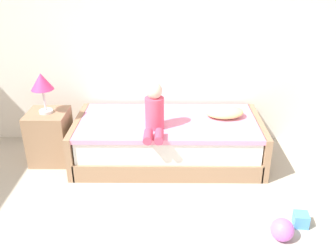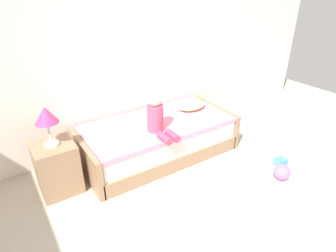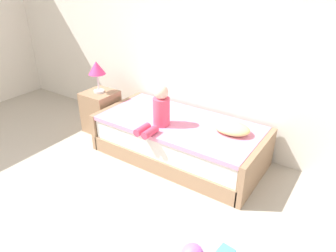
# 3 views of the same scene
# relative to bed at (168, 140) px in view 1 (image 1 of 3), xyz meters

# --- Properties ---
(wall_rear) EXTENTS (7.20, 0.10, 2.90)m
(wall_rear) POSITION_rel_bed_xyz_m (-0.11, 0.60, 1.20)
(wall_rear) COLOR silver
(wall_rear) RESTS_ON ground
(bed) EXTENTS (2.11, 1.00, 0.50)m
(bed) POSITION_rel_bed_xyz_m (0.00, 0.00, 0.00)
(bed) COLOR #997556
(bed) RESTS_ON ground
(nightstand) EXTENTS (0.44, 0.44, 0.60)m
(nightstand) POSITION_rel_bed_xyz_m (-1.35, -0.02, 0.05)
(nightstand) COLOR #997556
(nightstand) RESTS_ON ground
(table_lamp) EXTENTS (0.24, 0.24, 0.45)m
(table_lamp) POSITION_rel_bed_xyz_m (-1.35, -0.02, 0.69)
(table_lamp) COLOR silver
(table_lamp) RESTS_ON nightstand
(child_figure) EXTENTS (0.20, 0.51, 0.50)m
(child_figure) POSITION_rel_bed_xyz_m (-0.14, -0.23, 0.46)
(child_figure) COLOR #E04C6B
(child_figure) RESTS_ON bed
(pillow) EXTENTS (0.44, 0.30, 0.13)m
(pillow) POSITION_rel_bed_xyz_m (0.64, 0.10, 0.32)
(pillow) COLOR #F2E58C
(pillow) RESTS_ON bed
(toy_ball) EXTENTS (0.20, 0.20, 0.20)m
(toy_ball) POSITION_rel_bed_xyz_m (0.97, -1.32, -0.15)
(toy_ball) COLOR #CC66D8
(toy_ball) RESTS_ON ground
(toy_block) EXTENTS (0.14, 0.14, 0.13)m
(toy_block) POSITION_rel_bed_xyz_m (1.18, -1.15, -0.18)
(toy_block) COLOR #4C99E5
(toy_block) RESTS_ON ground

